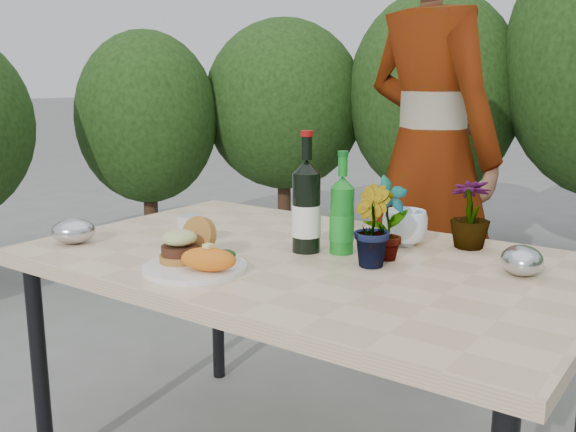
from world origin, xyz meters
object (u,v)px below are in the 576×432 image
Objects in this scene: dinner_plate at (195,268)px; person at (429,153)px; patio_table at (304,274)px; wine_bottle at (306,208)px.

person is (0.10, 1.30, 0.20)m from dinner_plate.
patio_table is 1.04m from person.
dinner_plate is 0.15× the size of person.
patio_table is at bearing 114.93° from person.
dinner_plate is 0.78× the size of wine_bottle.
patio_table is 0.34m from dinner_plate.
dinner_plate is 1.32m from person.
wine_bottle is (-0.02, 0.04, 0.19)m from patio_table.
person reaches higher than dinner_plate.
dinner_plate is at bearing -124.36° from wine_bottle.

